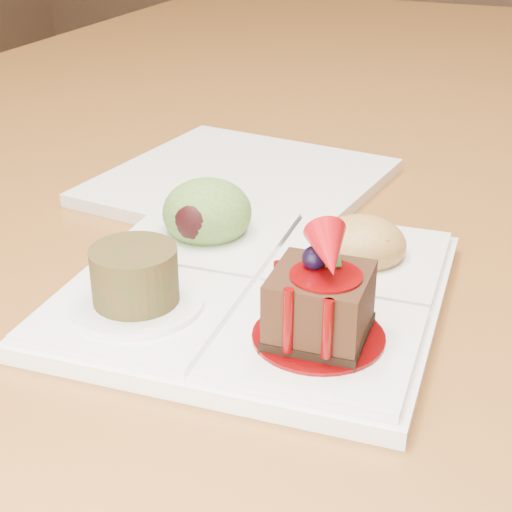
% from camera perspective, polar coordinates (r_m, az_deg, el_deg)
% --- Properties ---
extents(dining_table, '(1.00, 1.80, 0.75)m').
position_cam_1_polar(dining_table, '(1.07, 0.27, 7.89)').
color(dining_table, brown).
rests_on(dining_table, ground).
extents(sampler_plate, '(0.26, 0.26, 0.10)m').
position_cam_1_polar(sampler_plate, '(0.55, -0.05, -1.23)').
color(sampler_plate, white).
rests_on(sampler_plate, dining_table).
extents(second_plate, '(0.26, 0.26, 0.01)m').
position_cam_1_polar(second_plate, '(0.75, -1.11, 5.42)').
color(second_plate, white).
rests_on(second_plate, dining_table).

